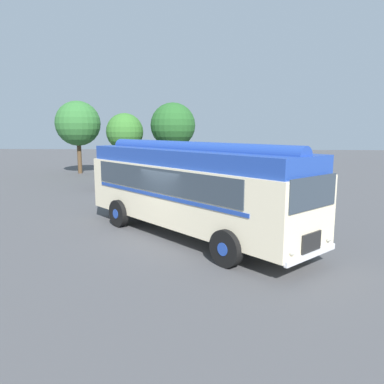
% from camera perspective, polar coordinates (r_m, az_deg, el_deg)
% --- Properties ---
extents(ground_plane, '(120.00, 120.00, 0.00)m').
position_cam_1_polar(ground_plane, '(13.72, -2.86, -7.07)').
color(ground_plane, '#474749').
extents(vintage_bus, '(8.83, 8.89, 3.49)m').
position_cam_1_polar(vintage_bus, '(13.63, -0.35, 1.00)').
color(vintage_bus, beige).
rests_on(vintage_bus, ground).
extents(car_near_left, '(2.31, 4.36, 1.66)m').
position_cam_1_polar(car_near_left, '(26.93, -4.46, 2.97)').
color(car_near_left, '#4C5156').
rests_on(car_near_left, ground).
extents(car_mid_left, '(2.36, 4.39, 1.66)m').
position_cam_1_polar(car_mid_left, '(26.54, 1.96, 2.90)').
color(car_mid_left, black).
rests_on(car_mid_left, ground).
extents(car_mid_right, '(2.06, 4.25, 1.66)m').
position_cam_1_polar(car_mid_right, '(26.63, 7.29, 2.85)').
color(car_mid_right, black).
rests_on(car_mid_right, ground).
extents(box_van, '(2.33, 5.77, 2.50)m').
position_cam_1_polar(box_van, '(26.78, -10.35, 3.92)').
color(box_van, navy).
rests_on(box_van, ground).
extents(tree_far_left, '(3.92, 3.92, 6.38)m').
position_cam_1_polar(tree_far_left, '(34.97, -17.14, 10.03)').
color(tree_far_left, '#4C3823').
rests_on(tree_far_left, ground).
extents(tree_left_of_centre, '(3.18, 3.18, 5.29)m').
position_cam_1_polar(tree_left_of_centre, '(33.15, -10.23, 8.94)').
color(tree_left_of_centre, '#4C3823').
rests_on(tree_left_of_centre, ground).
extents(tree_centre, '(3.79, 3.79, 6.14)m').
position_cam_1_polar(tree_centre, '(32.19, -2.96, 10.03)').
color(tree_centre, '#4C3823').
rests_on(tree_centre, ground).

